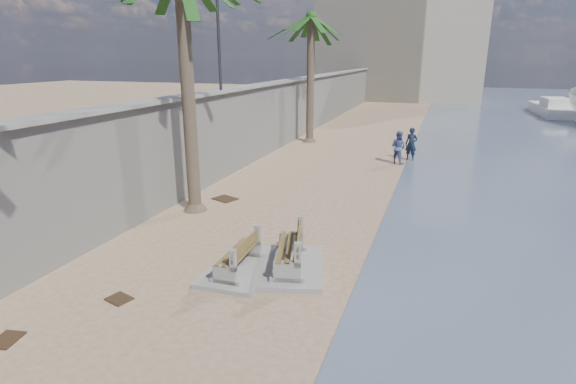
# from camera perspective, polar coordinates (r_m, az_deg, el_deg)

# --- Properties ---
(seawall) EXTENTS (0.45, 70.00, 3.50)m
(seawall) POSITION_cam_1_polar(r_m,az_deg,el_deg) (26.31, -0.41, 9.98)
(seawall) COLOR gray
(seawall) RESTS_ON ground_plane
(wall_cap) EXTENTS (0.80, 70.00, 0.12)m
(wall_cap) POSITION_cam_1_polar(r_m,az_deg,el_deg) (26.15, -0.42, 13.90)
(wall_cap) COLOR gray
(wall_cap) RESTS_ON seawall
(end_building) EXTENTS (18.00, 12.00, 14.00)m
(end_building) POSITION_cam_1_polar(r_m,az_deg,el_deg) (56.92, 14.28, 18.55)
(end_building) COLOR #B7AA93
(end_building) RESTS_ON ground_plane
(bench_near) EXTENTS (2.14, 2.65, 0.97)m
(bench_near) POSITION_cam_1_polar(r_m,az_deg,el_deg) (10.81, 0.17, -7.80)
(bench_near) COLOR gray
(bench_near) RESTS_ON ground_plane
(bench_far) EXTENTS (1.47, 2.11, 0.86)m
(bench_far) POSITION_cam_1_polar(r_m,az_deg,el_deg) (10.73, -6.33, -8.37)
(bench_far) COLOR gray
(bench_far) RESTS_ON ground_plane
(palm_back) EXTENTS (5.00, 5.00, 7.90)m
(palm_back) POSITION_cam_1_polar(r_m,az_deg,el_deg) (26.63, 2.98, 21.14)
(palm_back) COLOR brown
(palm_back) RESTS_ON ground_plane
(streetlight) EXTENTS (0.28, 0.28, 5.12)m
(streetlight) POSITION_cam_1_polar(r_m,az_deg,el_deg) (18.79, -8.94, 21.96)
(streetlight) COLOR #2D2D33
(streetlight) RESTS_ON wall_cap
(person_a) EXTENTS (0.75, 0.59, 1.84)m
(person_a) POSITION_cam_1_polar(r_m,az_deg,el_deg) (22.76, 15.40, 6.17)
(person_a) COLOR #131E36
(person_a) RESTS_ON ground_plane
(person_b) EXTENTS (1.03, 0.96, 1.72)m
(person_b) POSITION_cam_1_polar(r_m,az_deg,el_deg) (21.97, 13.84, 5.75)
(person_b) COLOR #44588E
(person_b) RESTS_ON ground_plane
(yacht_far) EXTENTS (2.60, 8.27, 1.50)m
(yacht_far) POSITION_cam_1_polar(r_m,az_deg,el_deg) (45.83, 30.44, 8.92)
(yacht_far) COLOR silver
(yacht_far) RESTS_ON bay_water
(debris_b) EXTENTS (0.52, 0.61, 0.03)m
(debris_b) POSITION_cam_1_polar(r_m,az_deg,el_deg) (9.97, -32.15, -15.59)
(debris_b) COLOR #382616
(debris_b) RESTS_ON ground_plane
(debris_c) EXTENTS (0.97, 0.88, 0.03)m
(debris_c) POSITION_cam_1_polar(r_m,az_deg,el_deg) (16.27, -8.00, -0.86)
(debris_c) COLOR #382616
(debris_c) RESTS_ON ground_plane
(debris_d) EXTENTS (0.60, 0.53, 0.03)m
(debris_d) POSITION_cam_1_polar(r_m,az_deg,el_deg) (10.39, -20.65, -12.58)
(debris_d) COLOR #382616
(debris_d) RESTS_ON ground_plane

